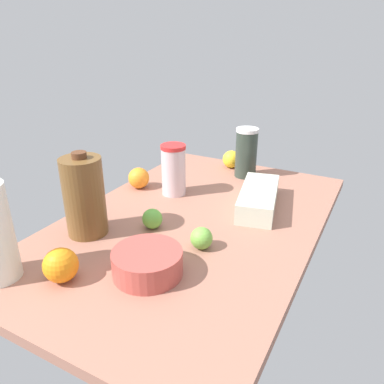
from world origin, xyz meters
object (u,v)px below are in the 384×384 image
lime_by_jug (152,219)px  orange_far_back (139,178)px  mixing_bowl (147,263)px  chocolate_milk_jug (84,196)px  tumbler_cup (174,170)px  lemon_beside_bowl (231,159)px  egg_carton (258,198)px  lime_loose (202,238)px  shaker_bottle (246,153)px  orange_near_front (61,265)px

lime_by_jug → orange_far_back: bearing=-137.2°
mixing_bowl → chocolate_milk_jug: chocolate_milk_jug is taller
chocolate_milk_jug → orange_far_back: 37.00cm
orange_far_back → chocolate_milk_jug: bearing=10.7°
tumbler_cup → lemon_beside_bowl: (-36.30, 7.78, -5.61)cm
egg_carton → chocolate_milk_jug: size_ratio=1.19×
lemon_beside_bowl → lime_loose: lemon_beside_bowl is taller
lime_by_jug → lime_loose: (3.20, 18.60, 0.01)cm
egg_carton → orange_far_back: bearing=-96.3°
mixing_bowl → orange_far_back: 56.10cm
shaker_bottle → egg_carton: bearing=29.4°
chocolate_milk_jug → lime_loose: bearing=103.7°
egg_carton → chocolate_milk_jug: 57.43cm
shaker_bottle → tumbler_cup: (29.49, -16.89, -0.73)cm
tumbler_cup → orange_near_front: tumbler_cup is taller
tumbler_cup → lime_by_jug: size_ratio=2.99×
mixing_bowl → shaker_bottle: size_ratio=0.88×
orange_near_front → egg_carton: bearing=154.9°
mixing_bowl → orange_far_back: orange_far_back is taller
lime_by_jug → chocolate_milk_jug: bearing=-53.5°
chocolate_milk_jug → orange_far_back: size_ratio=3.16×
shaker_bottle → orange_far_back: (31.22, -31.56, -6.13)cm
shaker_bottle → mixing_bowl: bearing=2.2°
chocolate_milk_jug → tumbler_cup: chocolate_milk_jug is taller
chocolate_milk_jug → lime_by_jug: size_ratio=4.05×
lime_loose → lemon_beside_bowl: bearing=-164.3°
mixing_bowl → chocolate_milk_jug: size_ratio=0.70×
tumbler_cup → lime_loose: size_ratio=2.99×
mixing_bowl → shaker_bottle: bearing=-177.8°
lemon_beside_bowl → lime_by_jug: lemon_beside_bowl is taller
egg_carton → orange_far_back: size_ratio=3.75×
chocolate_milk_jug → lemon_beside_bowl: size_ratio=3.33×
lime_by_jug → mixing_bowl: bearing=30.9°
egg_carton → lemon_beside_bowl: lemon_beside_bowl is taller
lemon_beside_bowl → orange_far_back: (38.03, -22.45, 0.20)cm
mixing_bowl → lemon_beside_bowl: (-82.33, -11.95, 0.55)cm
lemon_beside_bowl → lime_loose: bearing=15.7°
lime_by_jug → orange_far_back: 32.74cm
orange_near_front → tumbler_cup: bearing=-177.3°
egg_carton → tumbler_cup: bearing=-96.4°
chocolate_milk_jug → shaker_bottle: bearing=159.6°
egg_carton → orange_near_front: size_ratio=3.52×
lime_by_jug → orange_far_back: (-24.00, -22.25, 0.88)cm
shaker_bottle → orange_near_front: (87.53, -14.17, -5.87)cm
shaker_bottle → lemon_beside_bowl: bearing=-126.8°
mixing_bowl → lime_by_jug: size_ratio=2.83×
egg_carton → lime_by_jug: egg_carton is taller
lemon_beside_bowl → lime_by_jug: 62.03cm
shaker_bottle → lime_loose: (58.42, 9.29, -7.01)cm
shaker_bottle → tumbler_cup: bearing=-29.8°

